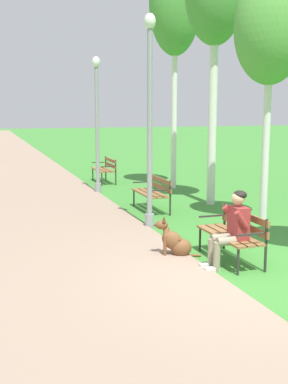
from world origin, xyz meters
TOP-DOWN VIEW (x-y plane):
  - ground_plane at (0.00, 0.00)m, footprint 120.00×120.00m
  - paved_path at (-2.20, 24.00)m, footprint 3.80×60.00m
  - park_bench_near at (0.32, 0.79)m, footprint 0.55×1.50m
  - park_bench_mid at (0.42, 5.13)m, footprint 0.55×1.50m
  - park_bench_far at (0.45, 10.18)m, footprint 0.55×1.50m
  - person_seated_on_near_bench at (0.11, 0.48)m, footprint 0.74×0.49m
  - dog_brown at (-0.53, 1.31)m, footprint 0.80×0.44m
  - lamp_post_near at (-0.25, 3.46)m, footprint 0.24×0.24m
  - lamp_post_mid at (-0.29, 8.18)m, footprint 0.24×0.24m
  - birch_tree_second at (2.25, 2.99)m, footprint 1.55×1.43m
  - birch_tree_fourth at (2.23, 8.29)m, footprint 1.61×1.54m

SIDE VIEW (x-z plane):
  - ground_plane at x=0.00m, z-range 0.00..0.00m
  - paved_path at x=-2.20m, z-range 0.00..0.04m
  - dog_brown at x=-0.53m, z-range -0.09..0.61m
  - park_bench_near at x=0.32m, z-range 0.09..0.94m
  - park_bench_mid at x=0.42m, z-range 0.09..0.94m
  - park_bench_far at x=0.45m, z-range 0.09..0.94m
  - person_seated_on_near_bench at x=0.11m, z-range 0.06..1.31m
  - lamp_post_mid at x=-0.29m, z-range 0.07..4.10m
  - lamp_post_near at x=-0.25m, z-range 0.08..4.50m
  - birch_tree_second at x=2.25m, z-range 1.47..6.82m
  - birch_tree_fourth at x=2.23m, z-range 2.00..9.31m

